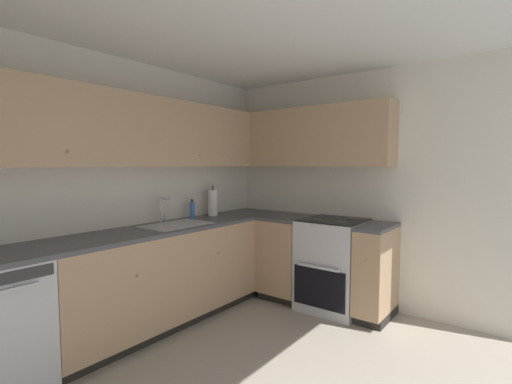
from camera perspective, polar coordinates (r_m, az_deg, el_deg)
The scene contains 13 objects.
wall_back at distance 3.47m, azimuth -23.96°, elevation -0.47°, with size 4.25×0.05×2.45m, color silver.
wall_right at distance 4.03m, azimuth 16.51°, elevation 0.34°, with size 0.05×3.27×2.45m, color silver.
lower_cabinets_back at distance 3.59m, azimuth -14.68°, elevation -12.82°, with size 2.07×0.62×0.88m.
countertop_back at distance 3.48m, azimuth -14.83°, elevation -5.64°, with size 3.28×0.60×0.04m, color #4C4C51.
lower_cabinets_right at distance 4.02m, azimuth 9.36°, elevation -10.85°, with size 0.62×1.38×0.88m.
countertop_right at distance 3.92m, azimuth 9.42°, elevation -4.42°, with size 0.60×1.38×0.03m.
oven_range at distance 3.94m, azimuth 12.03°, elevation -10.86°, with size 0.68×0.62×1.07m.
upper_cabinets_back at distance 3.46m, azimuth -18.68°, elevation 8.97°, with size 2.96×0.34×0.63m.
upper_cabinets_right at distance 4.13m, azimuth 7.60°, elevation 8.37°, with size 0.32×1.93×0.63m.
sink at distance 3.57m, azimuth -12.24°, elevation -5.70°, with size 0.62×0.40×0.10m.
faucet at distance 3.71m, azimuth -14.34°, elevation -2.41°, with size 0.07×0.16×0.25m.
soap_bottle at distance 3.96m, azimuth -9.91°, elevation -2.76°, with size 0.05×0.05×0.20m.
paper_towel_roll at distance 4.14m, azimuth -6.75°, elevation -1.68°, with size 0.11×0.11×0.35m.
Camera 1 is at (-1.65, -1.43, 1.50)m, focal length 25.66 mm.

